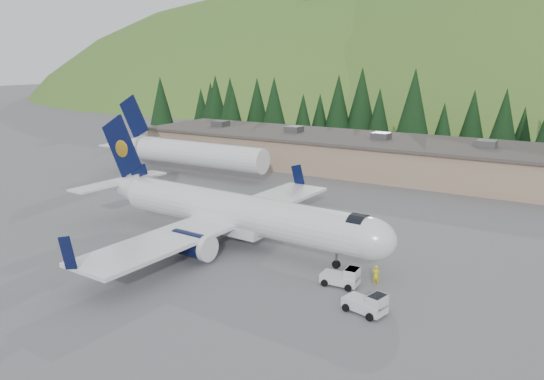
% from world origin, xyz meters
% --- Properties ---
extents(ground, '(600.00, 600.00, 0.00)m').
position_xyz_m(ground, '(0.00, 0.00, 0.00)').
color(ground, '#58585D').
extents(airliner, '(33.87, 31.76, 11.25)m').
position_xyz_m(airliner, '(-0.99, 0.06, 3.00)').
color(airliner, white).
rests_on(airliner, ground).
extents(second_airliner, '(27.50, 11.00, 10.05)m').
position_xyz_m(second_airliner, '(-24.92, 22.00, 3.32)').
color(second_airliner, white).
rests_on(second_airliner, ground).
extents(baggage_tug_a, '(2.93, 1.86, 1.53)m').
position_xyz_m(baggage_tug_a, '(12.06, -3.49, 0.68)').
color(baggage_tug_a, silver).
rests_on(baggage_tug_a, ground).
extents(baggage_tug_b, '(3.19, 2.31, 1.56)m').
position_xyz_m(baggage_tug_b, '(15.33, -6.84, 0.70)').
color(baggage_tug_b, silver).
rests_on(baggage_tug_b, ground).
extents(terminal_building, '(71.00, 17.00, 6.10)m').
position_xyz_m(terminal_building, '(-5.01, 38.00, 2.62)').
color(terminal_building, '#967D5F').
rests_on(terminal_building, ground).
extents(ramp_worker, '(0.70, 0.57, 1.64)m').
position_xyz_m(ramp_worker, '(14.13, -2.10, 0.82)').
color(ramp_worker, yellow).
rests_on(ramp_worker, ground).
extents(tree_line, '(112.91, 17.32, 14.14)m').
position_xyz_m(tree_line, '(-8.15, 60.61, 7.21)').
color(tree_line, black).
rests_on(tree_line, ground).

